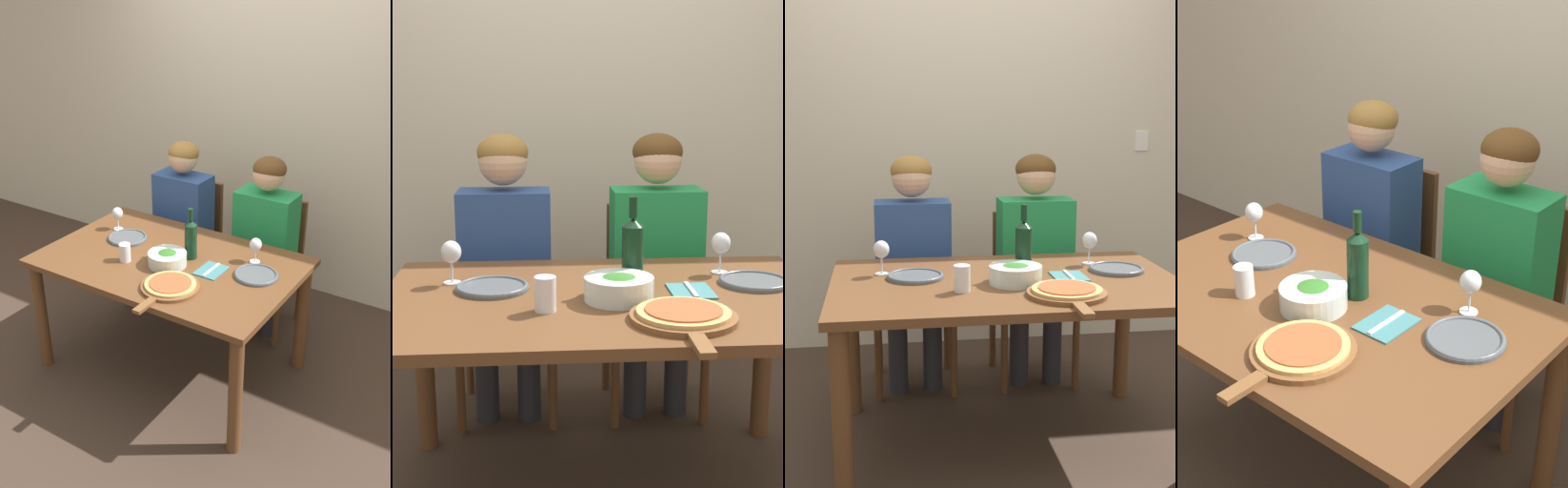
{
  "view_description": "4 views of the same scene",
  "coord_description": "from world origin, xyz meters",
  "views": [
    {
      "loc": [
        1.7,
        -2.39,
        2.27
      ],
      "look_at": [
        0.07,
        0.16,
        0.8
      ],
      "focal_mm": 42.0,
      "sensor_mm": 36.0,
      "label": 1
    },
    {
      "loc": [
        -0.23,
        -2.1,
        1.39
      ],
      "look_at": [
        -0.06,
        0.13,
        0.89
      ],
      "focal_mm": 50.0,
      "sensor_mm": 36.0,
      "label": 2
    },
    {
      "loc": [
        -0.5,
        -2.73,
        1.47
      ],
      "look_at": [
        -0.09,
        0.16,
        0.87
      ],
      "focal_mm": 50.0,
      "sensor_mm": 36.0,
      "label": 3
    },
    {
      "loc": [
        1.4,
        -1.39,
        1.88
      ],
      "look_at": [
        0.13,
        0.11,
        0.94
      ],
      "focal_mm": 50.0,
      "sensor_mm": 36.0,
      "label": 4
    }
  ],
  "objects": [
    {
      "name": "dining_table",
      "position": [
        0.0,
        0.0,
        0.64
      ],
      "size": [
        1.47,
        0.96,
        0.75
      ],
      "color": "brown",
      "rests_on": "ground"
    },
    {
      "name": "ground_plane",
      "position": [
        0.0,
        0.0,
        0.0
      ],
      "size": [
        40.0,
        40.0,
        0.0
      ],
      "primitive_type": "plane",
      "color": "#3D2D23"
    },
    {
      "name": "wine_glass_left",
      "position": [
        -0.52,
        0.17,
        0.85
      ],
      "size": [
        0.07,
        0.07,
        0.15
      ],
      "color": "silver",
      "rests_on": "dining_table"
    },
    {
      "name": "wine_glass_right",
      "position": [
        0.43,
        0.23,
        0.85
      ],
      "size": [
        0.07,
        0.07,
        0.15
      ],
      "color": "silver",
      "rests_on": "dining_table"
    },
    {
      "name": "person_woman",
      "position": [
        -0.36,
        0.67,
        0.74
      ],
      "size": [
        0.47,
        0.51,
        1.22
      ],
      "color": "#28282D",
      "rests_on": "ground"
    },
    {
      "name": "chair_right",
      "position": [
        0.28,
        0.78,
        0.49
      ],
      "size": [
        0.42,
        0.42,
        0.9
      ],
      "color": "brown",
      "rests_on": "ground"
    },
    {
      "name": "broccoli_bowl",
      "position": [
        0.03,
        -0.06,
        0.79
      ],
      "size": [
        0.22,
        0.22,
        0.08
      ],
      "color": "silver",
      "rests_on": "dining_table"
    },
    {
      "name": "back_wall",
      "position": [
        0.0,
        1.39,
        1.35
      ],
      "size": [
        10.0,
        0.06,
        2.7
      ],
      "color": "beige",
      "rests_on": "ground"
    },
    {
      "name": "person_man",
      "position": [
        0.28,
        0.67,
        0.74
      ],
      "size": [
        0.47,
        0.51,
        1.22
      ],
      "color": "#28282D",
      "rests_on": "ground"
    },
    {
      "name": "water_tumbler",
      "position": [
        -0.21,
        -0.15,
        0.8
      ],
      "size": [
        0.07,
        0.07,
        0.11
      ],
      "color": "silver",
      "rests_on": "dining_table"
    },
    {
      "name": "fork_on_napkin",
      "position": [
        0.27,
        0.01,
        0.75
      ],
      "size": [
        0.14,
        0.18,
        0.01
      ],
      "color": "#387075",
      "rests_on": "dining_table"
    },
    {
      "name": "chair_left",
      "position": [
        -0.36,
        0.78,
        0.49
      ],
      "size": [
        0.42,
        0.42,
        0.9
      ],
      "color": "brown",
      "rests_on": "ground"
    },
    {
      "name": "dinner_plate_right",
      "position": [
        0.51,
        0.09,
        0.76
      ],
      "size": [
        0.24,
        0.24,
        0.02
      ],
      "color": "#4C5156",
      "rests_on": "dining_table"
    },
    {
      "name": "pizza_on_board",
      "position": [
        0.19,
        -0.28,
        0.76
      ],
      "size": [
        0.31,
        0.45,
        0.04
      ],
      "color": "brown",
      "rests_on": "dining_table"
    },
    {
      "name": "dinner_plate_left",
      "position": [
        -0.38,
        0.08,
        0.76
      ],
      "size": [
        0.24,
        0.24,
        0.02
      ],
      "color": "#4C5156",
      "rests_on": "dining_table"
    },
    {
      "name": "wine_bottle",
      "position": [
        0.09,
        0.08,
        0.87
      ],
      "size": [
        0.07,
        0.07,
        0.31
      ],
      "color": "black",
      "rests_on": "dining_table"
    }
  ]
}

